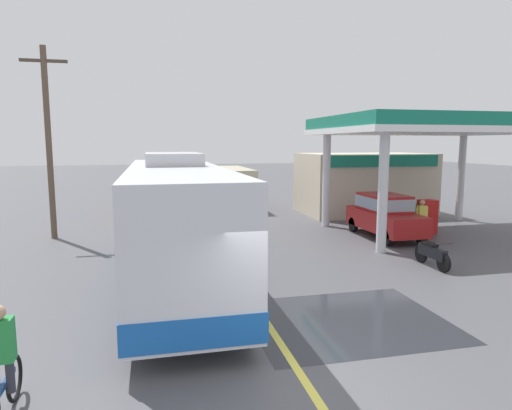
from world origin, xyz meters
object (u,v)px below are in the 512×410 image
object	(u,v)px
motorcycle_parked_forecourt	(432,254)
pedestrian_near_pump	(422,217)
coach_bus_main	(176,223)
car_trailing_behind_bus	(163,194)
minibus_opposing_lane	(232,184)
car_at_pump	(385,213)
cyclist_on_shoulder	(2,368)
pedestrian_by_shop	(411,213)

from	to	relation	value
motorcycle_parked_forecourt	pedestrian_near_pump	world-z (taller)	pedestrian_near_pump
coach_bus_main	car_trailing_behind_bus	bearing A→B (deg)	90.08
minibus_opposing_lane	car_trailing_behind_bus	size ratio (longest dim) A/B	1.46
car_at_pump	cyclist_on_shoulder	world-z (taller)	car_at_pump
cyclist_on_shoulder	pedestrian_by_shop	bearing A→B (deg)	39.08
pedestrian_by_shop	car_trailing_behind_bus	xyz separation A→B (m)	(-10.44, 9.46, 0.08)
minibus_opposing_lane	car_trailing_behind_bus	distance (m)	4.29
pedestrian_near_pump	motorcycle_parked_forecourt	bearing A→B (deg)	-118.87
car_at_pump	motorcycle_parked_forecourt	world-z (taller)	car_at_pump
cyclist_on_shoulder	minibus_opposing_lane	bearing A→B (deg)	71.35
pedestrian_near_pump	pedestrian_by_shop	distance (m)	1.20
coach_bus_main	pedestrian_near_pump	size ratio (longest dim) A/B	6.65
coach_bus_main	motorcycle_parked_forecourt	distance (m)	8.19
minibus_opposing_lane	car_trailing_behind_bus	xyz separation A→B (m)	(-4.22, -0.58, -0.46)
coach_bus_main	car_trailing_behind_bus	size ratio (longest dim) A/B	2.63
car_at_pump	motorcycle_parked_forecourt	xyz separation A→B (m)	(-0.89, -4.65, -0.57)
motorcycle_parked_forecourt	car_trailing_behind_bus	distance (m)	16.60
pedestrian_near_pump	pedestrian_by_shop	world-z (taller)	same
minibus_opposing_lane	cyclist_on_shoulder	xyz separation A→B (m)	(-7.02, -20.80, -0.69)
minibus_opposing_lane	pedestrian_near_pump	xyz separation A→B (m)	(5.99, -11.22, -0.54)
minibus_opposing_lane	pedestrian_by_shop	xyz separation A→B (m)	(6.22, -10.04, -0.54)
coach_bus_main	minibus_opposing_lane	bearing A→B (deg)	74.11
pedestrian_by_shop	minibus_opposing_lane	bearing A→B (deg)	121.78
cyclist_on_shoulder	car_at_pump	bearing A→B (deg)	41.39
pedestrian_near_pump	pedestrian_by_shop	size ratio (longest dim) A/B	1.00
coach_bus_main	cyclist_on_shoulder	bearing A→B (deg)	-115.03
coach_bus_main	pedestrian_by_shop	xyz separation A→B (m)	(10.42, 4.72, -0.79)
car_at_pump	pedestrian_near_pump	bearing A→B (deg)	-33.85
cyclist_on_shoulder	coach_bus_main	bearing A→B (deg)	64.97
minibus_opposing_lane	car_at_pump	bearing A→B (deg)	-65.36
motorcycle_parked_forecourt	pedestrian_by_shop	distance (m)	5.55
cyclist_on_shoulder	car_trailing_behind_bus	distance (m)	20.41
car_at_pump	cyclist_on_shoulder	distance (m)	15.72
coach_bus_main	cyclist_on_shoulder	world-z (taller)	coach_bus_main
car_at_pump	minibus_opposing_lane	size ratio (longest dim) A/B	0.69
coach_bus_main	pedestrian_near_pump	xyz separation A→B (m)	(10.20, 3.54, -0.79)
cyclist_on_shoulder	car_trailing_behind_bus	size ratio (longest dim) A/B	0.43
coach_bus_main	cyclist_on_shoulder	size ratio (longest dim) A/B	6.07
pedestrian_near_pump	car_trailing_behind_bus	bearing A→B (deg)	133.83
car_trailing_behind_bus	car_at_pump	bearing A→B (deg)	-47.52
coach_bus_main	car_at_pump	bearing A→B (deg)	25.91
minibus_opposing_lane	pedestrian_near_pump	bearing A→B (deg)	-61.89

